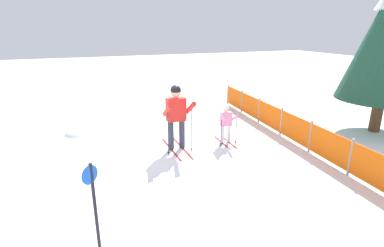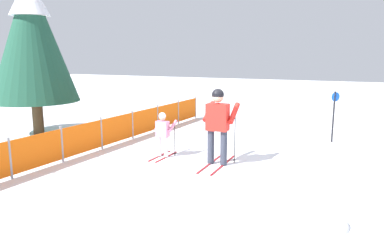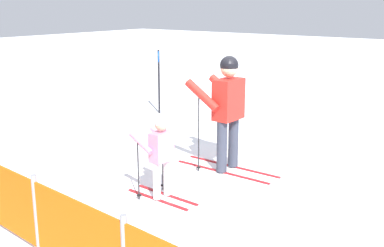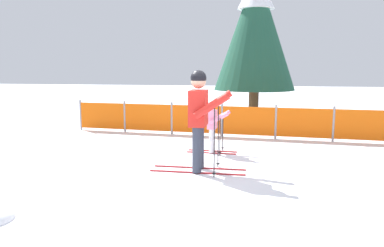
{
  "view_description": "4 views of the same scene",
  "coord_description": "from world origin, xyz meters",
  "px_view_note": "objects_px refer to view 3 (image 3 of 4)",
  "views": [
    {
      "loc": [
        7.66,
        -2.28,
        3.32
      ],
      "look_at": [
        0.13,
        0.71,
        0.72
      ],
      "focal_mm": 28.0,
      "sensor_mm": 36.0,
      "label": 1
    },
    {
      "loc": [
        -8.23,
        -2.6,
        2.68
      ],
      "look_at": [
        0.35,
        1.03,
        0.91
      ],
      "focal_mm": 35.0,
      "sensor_mm": 36.0,
      "label": 2
    },
    {
      "loc": [
        -3.93,
        6.5,
        2.66
      ],
      "look_at": [
        0.28,
        0.94,
        0.88
      ],
      "focal_mm": 45.0,
      "sensor_mm": 36.0,
      "label": 3
    },
    {
      "loc": [
        1.05,
        -6.39,
        1.92
      ],
      "look_at": [
        -0.18,
        1.15,
        0.74
      ],
      "focal_mm": 35.0,
      "sensor_mm": 36.0,
      "label": 4
    }
  ],
  "objects_px": {
    "skier_adult": "(227,103)",
    "skier_child": "(160,150)",
    "trail_marker": "(159,75)",
    "safety_fence": "(4,197)"
  },
  "relations": [
    {
      "from": "safety_fence",
      "to": "trail_marker",
      "type": "height_order",
      "value": "trail_marker"
    },
    {
      "from": "skier_adult",
      "to": "skier_child",
      "type": "distance_m",
      "value": 1.58
    },
    {
      "from": "skier_child",
      "to": "safety_fence",
      "type": "distance_m",
      "value": 2.06
    },
    {
      "from": "skier_child",
      "to": "trail_marker",
      "type": "bearing_deg",
      "value": -46.36
    },
    {
      "from": "skier_adult",
      "to": "safety_fence",
      "type": "bearing_deg",
      "value": 76.83
    },
    {
      "from": "skier_child",
      "to": "safety_fence",
      "type": "xyz_separation_m",
      "value": [
        0.75,
        1.91,
        -0.24
      ]
    },
    {
      "from": "skier_child",
      "to": "safety_fence",
      "type": "height_order",
      "value": "skier_child"
    },
    {
      "from": "skier_adult",
      "to": "safety_fence",
      "type": "relative_size",
      "value": 0.18
    },
    {
      "from": "trail_marker",
      "to": "skier_child",
      "type": "bearing_deg",
      "value": 131.12
    },
    {
      "from": "safety_fence",
      "to": "trail_marker",
      "type": "distance_m",
      "value": 6.51
    }
  ]
}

